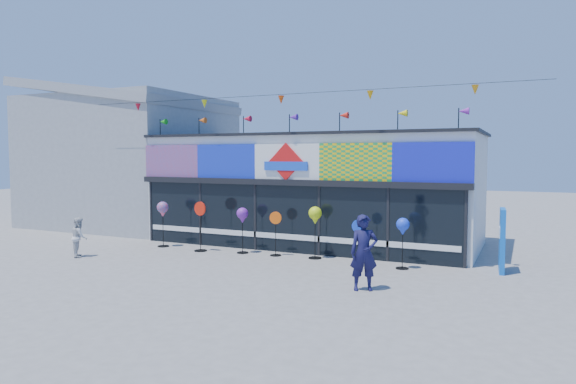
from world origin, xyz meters
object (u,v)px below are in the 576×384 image
Objects in this scene: spinner_1 at (200,225)px; spinner_2 at (242,217)px; child at (79,237)px; blue_sign at (502,240)px; spinner_5 at (358,242)px; spinner_3 at (276,232)px; spinner_4 at (315,217)px; spinner_6 at (403,228)px; spinner_0 at (163,211)px; adult_man at (364,253)px.

spinner_2 is (1.51, 0.30, 0.33)m from spinner_1.
blue_sign is at bearing -119.39° from child.
blue_sign is at bearing 5.54° from spinner_1.
blue_sign reaches higher than spinner_5.
spinner_4 is (1.35, 0.14, 0.57)m from spinner_3.
child is at bearing -157.26° from spinner_4.
child is (-5.76, -2.84, -0.13)m from spinner_3.
spinner_1 is at bearing 179.82° from spinner_5.
spinner_6 reaches higher than child.
spinner_2 is at bearing 2.43° from spinner_0.
spinner_4 is 1.12× the size of spinner_6.
spinner_1 is 1.57m from spinner_2.
adult_man is (5.12, -2.93, -0.31)m from spinner_2.
spinner_5 is at bearing -17.99° from spinner_4.
spinner_4 is 1.30× the size of child.
spinner_2 is 5.35m from child.
spinner_4 is 7.73m from child.
spinner_2 is at bearing 11.43° from spinner_1.
blue_sign is 11.37m from spinner_0.
child is at bearing -164.23° from spinner_5.
blue_sign is at bearing 23.89° from adult_man.
spinner_0 reaches higher than child.
adult_man is (2.56, -3.13, -0.41)m from spinner_4.
spinner_4 reaches higher than spinner_2.
spinner_1 is 1.33× the size of child.
spinner_1 is 4.13m from spinner_4.
adult_man is (0.96, -2.61, 0.19)m from spinner_5.
adult_man reaches higher than spinner_3.
child is (-7.10, -2.98, -0.70)m from spinner_4.
spinner_5 is (5.67, -0.02, -0.17)m from spinner_1.
spinner_6 is at bearing -2.64° from spinner_3.
spinner_0 is at bearing 174.53° from spinner_1.
blue_sign reaches higher than child.
adult_man is (3.90, -2.99, 0.16)m from spinner_3.
spinner_3 is 1.13× the size of child.
spinner_0 is 0.88× the size of adult_man.
spinner_2 is 1.06× the size of spinner_3.
spinner_4 is (2.57, 0.20, 0.10)m from spinner_2.
spinner_1 is 7.13m from adult_man.
spinner_4 reaches higher than spinner_6.
spinner_3 is 2.97m from spinner_5.
spinner_2 is at bearing -175.60° from spinner_4.
child is (-4.54, -2.78, -0.59)m from spinner_2.
spinner_5 is at bearing -1.43° from spinner_0.
adult_man is 9.66m from child.
spinner_1 is at bearing -168.57° from spinner_2.
adult_man is at bearing -21.64° from spinner_1.
spinner_1 reaches higher than spinner_2.
spinner_1 is 1.18× the size of spinner_3.
spinner_6 is at bearing 8.35° from spinner_5.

